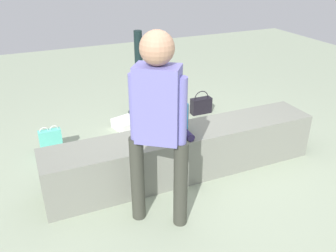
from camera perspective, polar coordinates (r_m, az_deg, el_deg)
The scene contains 11 objects.
ground_plane at distance 3.91m, azimuth 2.64°, elevation -7.38°, with size 12.00×12.00×0.00m, color #95A288.
concrete_ledge at distance 3.78m, azimuth 2.72°, elevation -4.21°, with size 2.90×0.48×0.50m, color gray.
child_seated at distance 3.51m, azimuth 1.39°, elevation 1.89°, with size 0.28×0.32×0.48m.
adult_standing at distance 2.77m, azimuth -1.61°, elevation 1.44°, with size 0.42×0.37×1.67m.
cake_plate at distance 3.55m, azimuth -4.13°, elevation -1.35°, with size 0.22×0.22×0.07m.
gift_bag at distance 4.41m, azimuth -18.07°, elevation -2.33°, with size 0.25×0.09×0.35m.
railing_post at distance 5.09m, azimuth -4.52°, elevation 6.61°, with size 0.36×0.36×1.21m.
water_bottle_near_gift at distance 4.48m, azimuth 0.90°, elevation -1.42°, with size 0.06×0.06×0.19m.
party_cup_red at distance 4.20m, azimuth -8.32°, elevation -4.30°, with size 0.08×0.08×0.09m, color red.
cake_box_white at distance 4.84m, azimuth -6.65°, elevation 0.34°, with size 0.29×0.31×0.12m, color white.
handbag_black_leather at distance 5.26m, azimuth 5.26°, elevation 3.30°, with size 0.31×0.12×0.34m.
Camera 1 is at (-1.47, -2.91, 2.16)m, focal length 38.45 mm.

